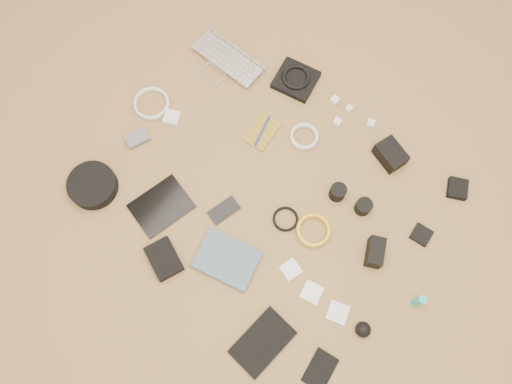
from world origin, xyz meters
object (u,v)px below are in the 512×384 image
Objects in this scene: tablet at (161,206)px; paperback at (217,280)px; laptop at (221,66)px; phone at (224,210)px; headphone_case at (93,185)px; dslr_camera at (390,155)px.

paperback reaches higher than tablet.
laptop is 0.64m from phone.
tablet is at bearing 63.50° from paperback.
tablet and phone have the same top height.
phone is 0.53m from headphone_case.
headphone_case is 0.85× the size of paperback.
laptop is at bearing 123.57° from tablet.
dslr_camera is 0.56× the size of tablet.
phone is (-0.40, -0.57, -0.03)m from dslr_camera.
phone is at bearing 21.16° from paperback.
headphone_case is at bearing -143.28° from tablet.
tablet is (-0.61, -0.70, -0.03)m from dslr_camera.
paperback is at bearing -0.10° from headphone_case.
headphone_case is at bearing 79.00° from paperback.
phone is (0.40, -0.50, -0.01)m from laptop.
tablet is 0.37m from paperback.
dslr_camera is at bearing 72.59° from phone.
tablet is at bearing -110.06° from dslr_camera.
headphone_case reaches higher than tablet.
phone is 0.27m from paperback.
paperback is (0.35, -0.10, 0.01)m from tablet.
tablet is 1.81× the size of phone.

